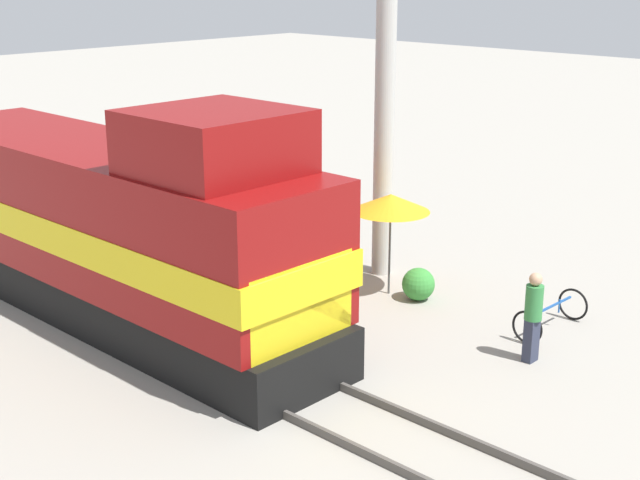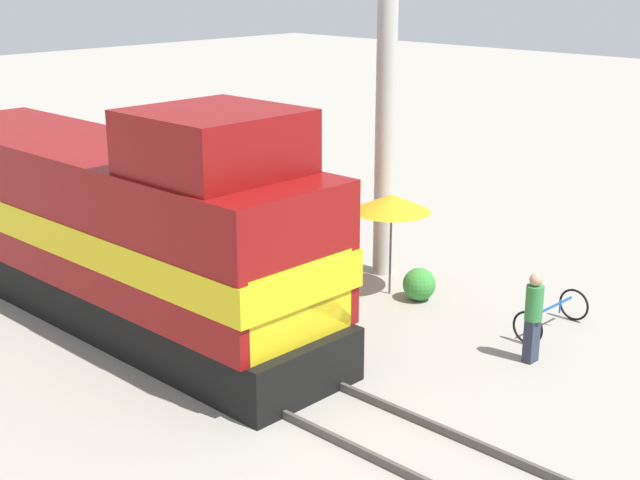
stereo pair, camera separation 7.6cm
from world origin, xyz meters
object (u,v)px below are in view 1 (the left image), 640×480
locomotive (117,228)px  bicycle (551,315)px  billboard_sign (282,177)px  vendor_umbrella (391,203)px  person_bystander (533,313)px  utility_pole (385,74)px

locomotive → bicycle: locomotive is taller
locomotive → billboard_sign: locomotive is taller
vendor_umbrella → billboard_sign: (-1.04, 2.46, 0.38)m
locomotive → person_bystander: 8.72m
billboard_sign → person_bystander: size_ratio=1.93×
billboard_sign → vendor_umbrella: bearing=-67.1°
utility_pole → billboard_sign: utility_pole is taller
vendor_umbrella → billboard_sign: billboard_sign is taller
locomotive → bicycle: size_ratio=6.60×
locomotive → billboard_sign: bearing=-11.0°
utility_pole → bicycle: bearing=-94.7°
locomotive → utility_pole: (6.14, -2.19, 2.86)m
locomotive → person_bystander: locomotive is taller
person_bystander → locomotive: bearing=118.7°
person_bystander → bicycle: 1.76m
bicycle → person_bystander: bearing=107.8°
vendor_umbrella → bicycle: size_ratio=1.28×
vendor_umbrella → billboard_sign: bearing=112.9°
utility_pole → billboard_sign: (-2.05, 1.40, -2.34)m
locomotive → utility_pole: utility_pole is taller
locomotive → vendor_umbrella: bearing=-32.4°
utility_pole → vendor_umbrella: size_ratio=4.06×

